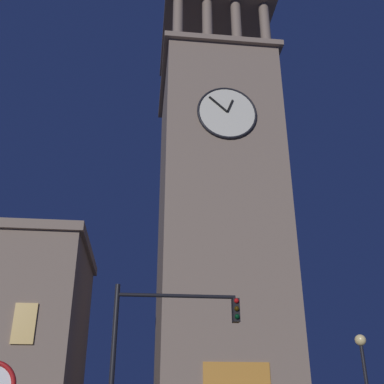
# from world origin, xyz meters

# --- Properties ---
(clocktower) EXTENTS (7.80, 9.37, 30.41)m
(clocktower) POSITION_xyz_m (-1.45, -4.73, 12.44)
(clocktower) COLOR gray
(clocktower) RESTS_ON ground_plane
(traffic_signal_near) EXTENTS (4.00, 0.41, 5.62)m
(traffic_signal_near) POSITION_xyz_m (2.65, 7.87, 3.82)
(traffic_signal_near) COLOR black
(traffic_signal_near) RESTS_ON ground_plane
(street_lamp) EXTENTS (0.44, 0.44, 4.69)m
(street_lamp) POSITION_xyz_m (-5.56, 4.35, 3.31)
(street_lamp) COLOR black
(street_lamp) RESTS_ON ground_plane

